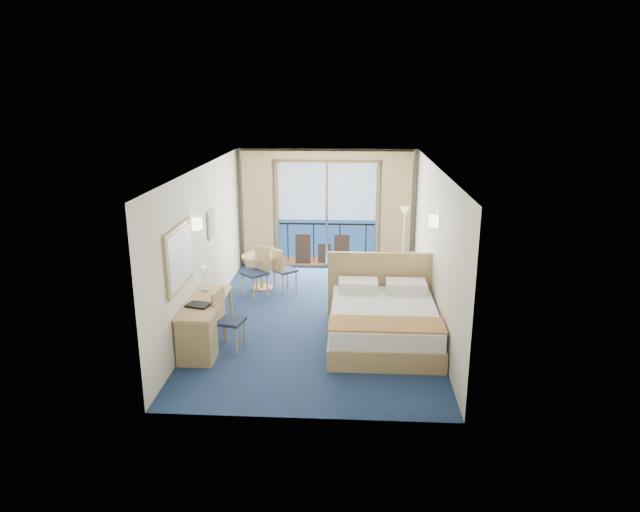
# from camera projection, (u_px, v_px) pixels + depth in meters

# --- Properties ---
(floor) EXTENTS (6.50, 6.50, 0.00)m
(floor) POSITION_uv_depth(u_px,v_px,m) (318.00, 318.00, 10.22)
(floor) COLOR navy
(floor) RESTS_ON ground
(room_walls) EXTENTS (4.04, 6.54, 2.72)m
(room_walls) POSITION_uv_depth(u_px,v_px,m) (318.00, 222.00, 9.73)
(room_walls) COLOR silver
(room_walls) RESTS_ON ground
(balcony_door) EXTENTS (2.36, 0.03, 2.52)m
(balcony_door) POSITION_uv_depth(u_px,v_px,m) (326.00, 218.00, 12.99)
(balcony_door) COLOR navy
(balcony_door) RESTS_ON room_walls
(curtain_left) EXTENTS (0.65, 0.22, 2.55)m
(curtain_left) POSITION_uv_depth(u_px,v_px,m) (258.00, 213.00, 12.90)
(curtain_left) COLOR tan
(curtain_left) RESTS_ON room_walls
(curtain_right) EXTENTS (0.65, 0.22, 2.55)m
(curtain_right) POSITION_uv_depth(u_px,v_px,m) (396.00, 214.00, 12.73)
(curtain_right) COLOR tan
(curtain_right) RESTS_ON room_walls
(pelmet) EXTENTS (3.80, 0.25, 0.18)m
(pelmet) POSITION_uv_depth(u_px,v_px,m) (327.00, 155.00, 12.48)
(pelmet) COLOR tan
(pelmet) RESTS_ON room_walls
(mirror) EXTENTS (0.05, 1.25, 0.95)m
(mirror) POSITION_uv_depth(u_px,v_px,m) (180.00, 257.00, 8.46)
(mirror) COLOR tan
(mirror) RESTS_ON room_walls
(wall_print) EXTENTS (0.04, 0.42, 0.52)m
(wall_print) POSITION_uv_depth(u_px,v_px,m) (211.00, 224.00, 10.32)
(wall_print) COLOR tan
(wall_print) RESTS_ON room_walls
(sconce_left) EXTENTS (0.18, 0.18, 0.18)m
(sconce_left) POSITION_uv_depth(u_px,v_px,m) (197.00, 224.00, 9.24)
(sconce_left) COLOR beige
(sconce_left) RESTS_ON room_walls
(sconce_right) EXTENTS (0.18, 0.18, 0.18)m
(sconce_right) POSITION_uv_depth(u_px,v_px,m) (434.00, 221.00, 9.46)
(sconce_right) COLOR beige
(sconce_right) RESTS_ON room_walls
(bed) EXTENTS (1.90, 2.26, 1.19)m
(bed) POSITION_uv_depth(u_px,v_px,m) (383.00, 321.00, 9.25)
(bed) COLOR tan
(bed) RESTS_ON ground
(nightstand) EXTENTS (0.46, 0.44, 0.60)m
(nightstand) POSITION_uv_depth(u_px,v_px,m) (414.00, 295.00, 10.51)
(nightstand) COLOR #9B8152
(nightstand) RESTS_ON ground
(phone) EXTENTS (0.22, 0.20, 0.08)m
(phone) POSITION_uv_depth(u_px,v_px,m) (413.00, 277.00, 10.46)
(phone) COLOR white
(phone) RESTS_ON nightstand
(armchair) EXTENTS (1.02, 1.04, 0.79)m
(armchair) POSITION_uv_depth(u_px,v_px,m) (399.00, 275.00, 11.33)
(armchair) COLOR #494D59
(armchair) RESTS_ON ground
(floor_lamp) EXTENTS (0.22, 0.22, 1.57)m
(floor_lamp) POSITION_uv_depth(u_px,v_px,m) (404.00, 225.00, 12.13)
(floor_lamp) COLOR silver
(floor_lamp) RESTS_ON ground
(desk) EXTENTS (0.55, 1.60, 0.75)m
(desk) POSITION_uv_depth(u_px,v_px,m) (199.00, 332.00, 8.62)
(desk) COLOR tan
(desk) RESTS_ON ground
(desk_chair) EXTENTS (0.49, 0.48, 0.94)m
(desk_chair) POSITION_uv_depth(u_px,v_px,m) (225.00, 316.00, 8.93)
(desk_chair) COLOR #1E2A48
(desk_chair) RESTS_ON ground
(folder) EXTENTS (0.40, 0.34, 0.03)m
(folder) POSITION_uv_depth(u_px,v_px,m) (198.00, 305.00, 8.75)
(folder) COLOR black
(folder) RESTS_ON desk
(desk_lamp) EXTENTS (0.11, 0.11, 0.40)m
(desk_lamp) POSITION_uv_depth(u_px,v_px,m) (204.00, 273.00, 9.34)
(desk_lamp) COLOR silver
(desk_lamp) RESTS_ON desk
(round_table) EXTENTS (0.79, 0.79, 0.71)m
(round_table) POSITION_uv_depth(u_px,v_px,m) (261.00, 263.00, 11.65)
(round_table) COLOR tan
(round_table) RESTS_ON ground
(table_chair_a) EXTENTS (0.56, 0.56, 0.91)m
(table_chair_a) POSITION_uv_depth(u_px,v_px,m) (282.00, 267.00, 11.46)
(table_chair_a) COLOR #1E2A48
(table_chair_a) RESTS_ON ground
(table_chair_b) EXTENTS (0.61, 0.61, 0.99)m
(table_chair_b) POSITION_uv_depth(u_px,v_px,m) (258.00, 268.00, 11.24)
(table_chair_b) COLOR #1E2A48
(table_chair_b) RESTS_ON ground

